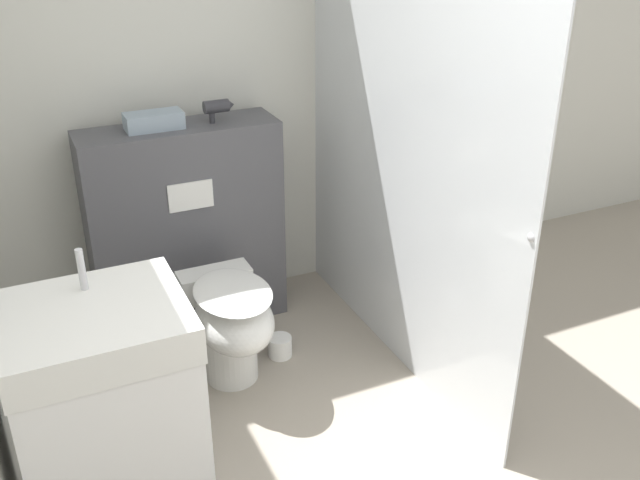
% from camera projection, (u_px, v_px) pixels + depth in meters
% --- Properties ---
extents(wall_back, '(8.00, 0.06, 2.50)m').
position_uv_depth(wall_back, '(249.00, 73.00, 3.71)').
color(wall_back, silver).
rests_on(wall_back, ground_plane).
extents(partition_panel, '(0.97, 0.31, 1.09)m').
position_uv_depth(partition_panel, '(186.00, 229.00, 3.65)').
color(partition_panel, '#4C4C51').
rests_on(partition_panel, ground_plane).
extents(shower_glass, '(0.04, 1.83, 2.14)m').
position_uv_depth(shower_glass, '(402.00, 150.00, 3.16)').
color(shower_glass, silver).
rests_on(shower_glass, ground_plane).
extents(toilet, '(0.35, 0.59, 0.52)m').
position_uv_depth(toilet, '(231.00, 322.00, 3.26)').
color(toilet, white).
rests_on(toilet, ground_plane).
extents(sink_vanity, '(0.56, 0.50, 1.11)m').
position_uv_depth(sink_vanity, '(112.00, 434.00, 2.36)').
color(sink_vanity, white).
rests_on(sink_vanity, ground_plane).
extents(hair_drier, '(0.15, 0.06, 0.11)m').
position_uv_depth(hair_drier, '(218.00, 107.00, 3.44)').
color(hair_drier, '#2D2D33').
rests_on(hair_drier, partition_panel).
extents(folded_towel, '(0.27, 0.14, 0.08)m').
position_uv_depth(folded_towel, '(154.00, 121.00, 3.35)').
color(folded_towel, '#8C9EAD').
rests_on(folded_towel, partition_panel).
extents(spare_toilet_roll, '(0.12, 0.12, 0.11)m').
position_uv_depth(spare_toilet_roll, '(280.00, 346.00, 3.56)').
color(spare_toilet_roll, white).
rests_on(spare_toilet_roll, ground_plane).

